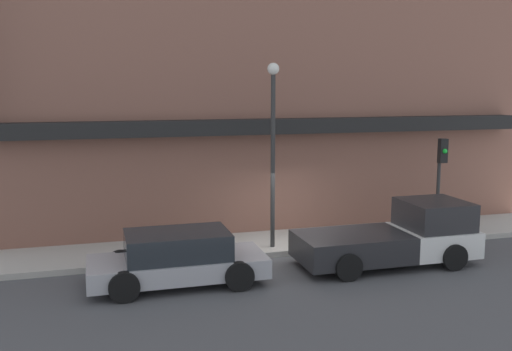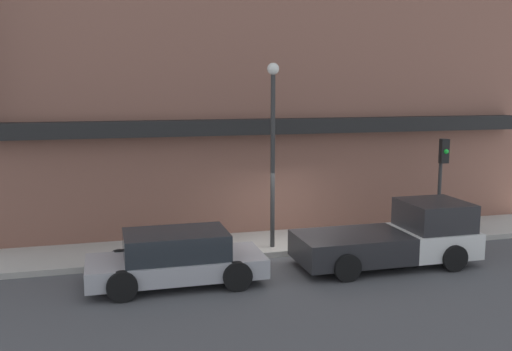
{
  "view_description": "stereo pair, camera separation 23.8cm",
  "coord_description": "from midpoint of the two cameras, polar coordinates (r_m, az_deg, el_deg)",
  "views": [
    {
      "loc": [
        -5.87,
        -15.82,
        5.12
      ],
      "look_at": [
        -1.07,
        1.02,
        2.37
      ],
      "focal_mm": 40.0,
      "sensor_mm": 36.0,
      "label": 1
    },
    {
      "loc": [
        -5.64,
        -15.88,
        5.12
      ],
      "look_at": [
        -1.07,
        1.02,
        2.37
      ],
      "focal_mm": 40.0,
      "sensor_mm": 36.0,
      "label": 2
    }
  ],
  "objects": [
    {
      "name": "traffic_light",
      "position": [
        19.96,
        18.43,
        0.66
      ],
      "size": [
        0.28,
        0.42,
        3.23
      ],
      "color": "#2D2D2D",
      "rests_on": "sidewalk"
    },
    {
      "name": "sidewalk",
      "position": [
        18.75,
        3.33,
        -6.67
      ],
      "size": [
        36.0,
        2.54,
        0.17
      ],
      "color": "#B7B2A8",
      "rests_on": "ground"
    },
    {
      "name": "building",
      "position": [
        20.69,
        0.98,
        10.22
      ],
      "size": [
        19.8,
        3.8,
        11.21
      ],
      "color": "brown",
      "rests_on": "ground"
    },
    {
      "name": "pickup_truck",
      "position": [
        17.1,
        14.3,
        -6.03
      ],
      "size": [
        5.22,
        2.23,
        1.8
      ],
      "rotation": [
        0.0,
        0.0,
        0.01
      ],
      "color": "white",
      "rests_on": "ground"
    },
    {
      "name": "parked_car",
      "position": [
        15.12,
        -7.54,
        -8.18
      ],
      "size": [
        4.58,
        2.08,
        1.4
      ],
      "rotation": [
        0.0,
        0.0,
        0.01
      ],
      "color": "#ADADB2",
      "rests_on": "ground"
    },
    {
      "name": "street_lamp",
      "position": [
        17.28,
        2.09,
        4.16
      ],
      "size": [
        0.36,
        0.36,
        5.64
      ],
      "color": "#2D2D2D",
      "rests_on": "sidewalk"
    },
    {
      "name": "ground_plane",
      "position": [
        17.63,
        4.65,
        -8.01
      ],
      "size": [
        80.0,
        80.0,
        0.0
      ],
      "primitive_type": "plane",
      "color": "#4C4C4F"
    },
    {
      "name": "fire_hydrant",
      "position": [
        17.41,
        -5.97,
        -6.61
      ],
      "size": [
        0.16,
        0.16,
        0.6
      ],
      "color": "yellow",
      "rests_on": "sidewalk"
    }
  ]
}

